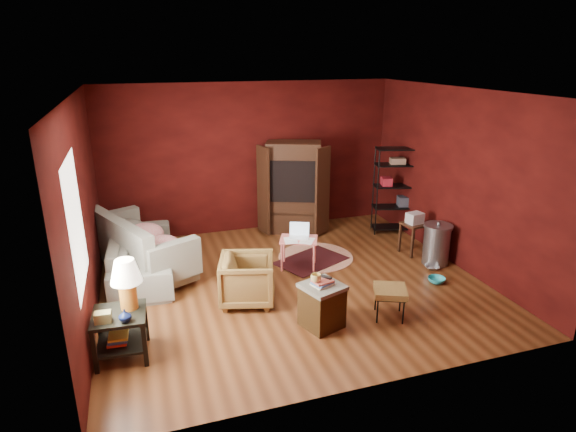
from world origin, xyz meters
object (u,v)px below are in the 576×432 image
Objects in this scene: side_table at (123,300)px; hamper at (322,305)px; laptop_desk at (299,242)px; tv_armoire at (293,186)px; armchair at (247,277)px; sofa at (141,246)px; wire_shelving at (396,187)px.

side_table is 2.37m from hamper.
side_table is 1.74× the size of hamper.
laptop_desk is 1.73m from tv_armoire.
hamper is at bearing -76.23° from laptop_desk.
side_table reaches higher than armchair.
sofa is 3.45× the size of hamper.
sofa is at bearing 132.08° from hamper.
armchair is 2.92m from tv_armoire.
side_table is 4.45m from tv_armoire.
wire_shelving is at bearing -81.43° from sofa.
tv_armoire reaches higher than armchair.
armchair is at bearing -135.88° from wire_shelving.
side_table is (-1.59, -0.74, 0.32)m from armchair.
sofa is 4.71m from wire_shelving.
laptop_desk is at bearing -99.91° from sofa.
tv_armoire is (3.08, 3.20, 0.22)m from side_table.
laptop_desk reaches higher than hamper.
armchair is 0.43× the size of tv_armoire.
hamper is (2.33, -0.16, -0.39)m from side_table.
hamper is 3.80m from wire_shelving.
wire_shelving reaches higher than hamper.
sofa is at bearing 59.53° from armchair.
sofa is 3.15× the size of laptop_desk.
tv_armoire is 1.93m from wire_shelving.
side_table reaches higher than laptop_desk.
armchair is 1.17m from hamper.
side_table is 5.55m from wire_shelving.
sofa is 1.39× the size of wire_shelving.
sofa is 2.46m from laptop_desk.
wire_shelving is (2.58, 2.73, 0.60)m from hamper.
wire_shelving reaches higher than armchair.
armchair is at bearing -132.94° from sofa.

